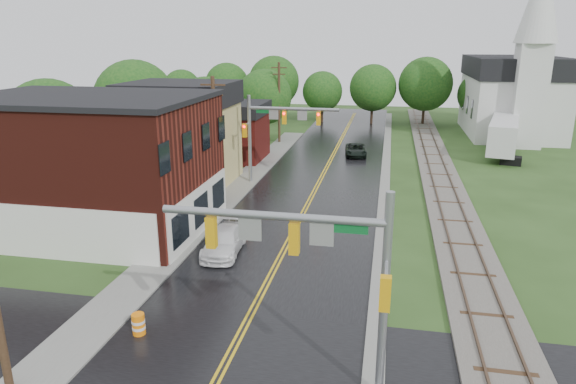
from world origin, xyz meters
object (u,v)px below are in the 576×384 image
(traffic_signal_far, at_px, (275,124))
(semi_trailer, at_px, (504,134))
(construction_barrel, at_px, (139,324))
(tree_left_c, at_px, (207,106))
(traffic_signal_near, at_px, (318,256))
(tree_left_a, at_px, (51,126))
(utility_pole_b, at_px, (215,137))
(suv_dark, at_px, (356,150))
(pickup_white, at_px, (224,241))
(church, at_px, (515,88))
(brick_building, at_px, (90,163))
(tree_left_e, at_px, (265,98))
(tree_left_b, at_px, (137,103))
(utility_pole_c, at_px, (279,101))

(traffic_signal_far, xyz_separation_m, semi_trailer, (20.45, 15.16, -2.76))
(semi_trailer, bearing_deg, construction_barrel, -118.84)
(tree_left_c, bearing_deg, traffic_signal_near, -65.44)
(traffic_signal_far, xyz_separation_m, tree_left_a, (-16.38, -5.10, 0.14))
(utility_pole_b, bearing_deg, tree_left_a, -179.55)
(semi_trailer, height_order, construction_barrel, semi_trailer)
(suv_dark, xyz_separation_m, pickup_white, (-5.48, -26.15, 0.06))
(tree_left_a, xyz_separation_m, tree_left_c, (6.00, 18.00, -0.60))
(church, relative_size, construction_barrel, 21.75)
(tree_left_c, bearing_deg, semi_trailer, 4.19)
(traffic_signal_far, relative_size, utility_pole_b, 0.82)
(church, height_order, pickup_white, church)
(tree_left_a, xyz_separation_m, suv_dark, (22.13, 16.89, -4.50))
(brick_building, height_order, tree_left_e, brick_building)
(church, height_order, tree_left_a, church)
(suv_dark, height_order, semi_trailer, semi_trailer)
(brick_building, height_order, tree_left_b, tree_left_b)
(tree_left_b, relative_size, tree_left_c, 1.27)
(pickup_white, bearing_deg, church, 56.56)
(traffic_signal_near, bearing_deg, tree_left_a, 139.53)
(traffic_signal_near, distance_m, utility_pole_c, 43.24)
(brick_building, bearing_deg, traffic_signal_far, 53.08)
(semi_trailer, bearing_deg, traffic_signal_far, -143.46)
(traffic_signal_near, bearing_deg, utility_pole_c, 103.74)
(tree_left_c, height_order, semi_trailer, tree_left_c)
(traffic_signal_far, height_order, pickup_white, traffic_signal_far)
(traffic_signal_near, distance_m, tree_left_c, 41.67)
(church, distance_m, tree_left_c, 36.59)
(suv_dark, bearing_deg, tree_left_c, 169.84)
(tree_left_b, height_order, suv_dark, tree_left_b)
(tree_left_b, bearing_deg, brick_building, -72.39)
(tree_left_a, distance_m, tree_left_b, 10.22)
(church, height_order, tree_left_e, church)
(traffic_signal_far, distance_m, tree_left_c, 16.56)
(traffic_signal_near, relative_size, semi_trailer, 0.62)
(tree_left_c, bearing_deg, church, 22.24)
(traffic_signal_near, xyz_separation_m, semi_trailer, (13.51, 40.16, -2.75))
(traffic_signal_far, relative_size, tree_left_b, 0.76)
(brick_building, xyz_separation_m, tree_left_a, (-7.36, 6.90, 0.96))
(brick_building, relative_size, tree_left_e, 1.75)
(traffic_signal_far, height_order, tree_left_e, tree_left_e)
(tree_left_e, height_order, pickup_white, tree_left_e)
(church, relative_size, utility_pole_b, 2.22)
(brick_building, height_order, utility_pole_c, utility_pole_c)
(suv_dark, relative_size, pickup_white, 0.95)
(traffic_signal_near, height_order, pickup_white, traffic_signal_near)
(pickup_white, distance_m, semi_trailer, 35.80)
(tree_left_a, bearing_deg, tree_left_b, 78.69)
(tree_left_c, relative_size, suv_dark, 1.73)
(traffic_signal_near, xyz_separation_m, tree_left_e, (-12.32, 43.90, -0.16))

